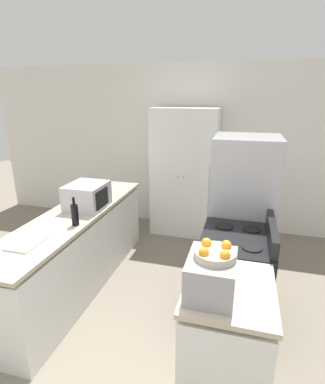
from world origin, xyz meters
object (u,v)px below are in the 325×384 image
pantry_cabinet (185,173)px  refrigerator (242,211)px  wine_bottle (75,214)px  stove (234,279)px  fruit_bowl (215,253)px  microwave (87,196)px  toaster_oven (211,276)px

pantry_cabinet → refrigerator: pantry_cabinet is taller
wine_bottle → stove: bearing=5.9°
stove → wine_bottle: wine_bottle is taller
stove → refrigerator: bearing=87.9°
stove → fruit_bowl: size_ratio=4.03×
stove → microwave: (-1.67, 0.31, 0.58)m
toaster_oven → fruit_bowl: 0.16m
microwave → wine_bottle: wine_bottle is taller
pantry_cabinet → toaster_oven: bearing=-75.3°
stove → wine_bottle: (-1.55, -0.16, 0.56)m
pantry_cabinet → microwave: (-0.80, -1.59, 0.07)m
pantry_cabinet → wine_bottle: bearing=-108.3°
stove → toaster_oven: size_ratio=2.70×
pantry_cabinet → refrigerator: bearing=-51.1°
wine_bottle → fruit_bowl: size_ratio=1.10×
stove → fruit_bowl: bearing=-98.1°
refrigerator → microwave: size_ratio=3.76×
microwave → pantry_cabinet: bearing=63.2°
fruit_bowl → pantry_cabinet: bearing=105.1°
pantry_cabinet → wine_bottle: pantry_cabinet is taller
pantry_cabinet → stove: (0.87, -1.90, -0.52)m
refrigerator → toaster_oven: size_ratio=4.34×
wine_bottle → fruit_bowl: bearing=-26.5°
refrigerator → microwave: refrigerator is taller
stove → microwave: size_ratio=2.34×
wine_bottle → toaster_oven: wine_bottle is taller
refrigerator → fruit_bowl: size_ratio=6.49×
refrigerator → microwave: bearing=-164.4°
refrigerator → pantry_cabinet: bearing=128.9°
stove → microwave: microwave is taller
toaster_oven → fruit_bowl: size_ratio=1.49×
stove → pantry_cabinet: bearing=114.6°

